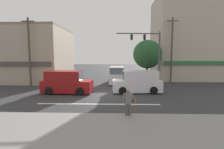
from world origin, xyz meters
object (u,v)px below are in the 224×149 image
object	(u,v)px
utility_pole_near_left	(29,51)
van_crossing_center	(138,82)
pedestrian_foreground_with_bag	(129,102)
van_crossing_rightbound	(117,75)
utility_pole_far_right	(172,50)
street_tree	(147,54)
van_crossing_leftbound	(67,83)
traffic_light_mast	(151,50)

from	to	relation	value
utility_pole_near_left	van_crossing_center	size ratio (longest dim) A/B	1.65
pedestrian_foreground_with_bag	van_crossing_rightbound	bearing A→B (deg)	93.15
utility_pole_near_left	utility_pole_far_right	bearing A→B (deg)	11.17
utility_pole_far_right	utility_pole_near_left	bearing A→B (deg)	-168.83
street_tree	utility_pole_near_left	size ratio (longest dim) A/B	0.72
van_crossing_rightbound	pedestrian_foreground_with_bag	size ratio (longest dim) A/B	2.77
van_crossing_center	van_crossing_leftbound	size ratio (longest dim) A/B	1.00
utility_pole_near_left	utility_pole_far_right	distance (m)	17.21
utility_pole_far_right	van_crossing_leftbound	distance (m)	13.93
street_tree	traffic_light_mast	distance (m)	3.57
street_tree	van_crossing_leftbound	bearing A→B (deg)	-141.21
utility_pole_far_right	van_crossing_leftbound	size ratio (longest dim) A/B	1.77
utility_pole_far_right	van_crossing_center	world-z (taller)	utility_pole_far_right
van_crossing_center	van_crossing_leftbound	distance (m)	6.77
van_crossing_rightbound	pedestrian_foreground_with_bag	bearing A→B (deg)	-86.85
van_crossing_leftbound	van_crossing_center	bearing A→B (deg)	4.41
van_crossing_leftbound	van_crossing_rightbound	bearing A→B (deg)	53.53
van_crossing_center	utility_pole_near_left	bearing A→B (deg)	166.62
utility_pole_far_right	pedestrian_foreground_with_bag	distance (m)	15.06
van_crossing_center	utility_pole_far_right	bearing A→B (deg)	50.85
van_crossing_center	pedestrian_foreground_with_bag	size ratio (longest dim) A/B	2.81
utility_pole_near_left	pedestrian_foreground_with_bag	distance (m)	14.79
van_crossing_rightbound	van_crossing_leftbound	distance (m)	7.93
van_crossing_rightbound	pedestrian_foreground_with_bag	xyz separation A→B (m)	(0.71, -12.94, -0.05)
street_tree	van_crossing_center	size ratio (longest dim) A/B	1.19
van_crossing_leftbound	street_tree	bearing A→B (deg)	38.79
pedestrian_foreground_with_bag	van_crossing_center	bearing A→B (deg)	79.41
utility_pole_near_left	utility_pole_far_right	size ratio (longest dim) A/B	0.93
traffic_light_mast	utility_pole_near_left	bearing A→B (deg)	-179.43
pedestrian_foreground_with_bag	traffic_light_mast	bearing A→B (deg)	73.11
van_crossing_rightbound	van_crossing_center	world-z (taller)	same
utility_pole_near_left	van_crossing_center	bearing A→B (deg)	-13.38
street_tree	traffic_light_mast	world-z (taller)	traffic_light_mast
traffic_light_mast	van_crossing_rightbound	bearing A→B (deg)	142.38
street_tree	pedestrian_foreground_with_bag	distance (m)	14.24
utility_pole_far_right	van_crossing_leftbound	bearing A→B (deg)	-150.42
traffic_light_mast	pedestrian_foreground_with_bag	distance (m)	10.98
van_crossing_leftbound	traffic_light_mast	bearing A→B (deg)	22.32
van_crossing_center	pedestrian_foreground_with_bag	xyz separation A→B (m)	(-1.32, -7.08, -0.05)
van_crossing_center	street_tree	bearing A→B (deg)	73.10
street_tree	utility_pole_near_left	world-z (taller)	utility_pole_near_left
utility_pole_near_left	traffic_light_mast	world-z (taller)	utility_pole_near_left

